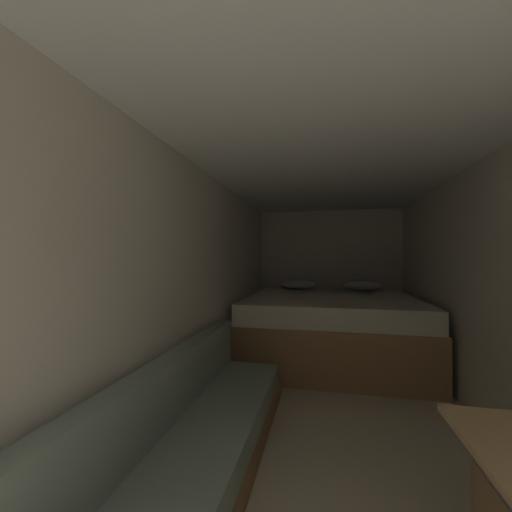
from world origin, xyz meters
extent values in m
plane|color=beige|center=(0.00, 2.23, 0.00)|extent=(7.28, 7.28, 0.00)
cube|color=beige|center=(0.00, 4.90, 1.03)|extent=(2.32, 0.05, 2.07)
cube|color=beige|center=(-1.13, 2.23, 1.03)|extent=(0.05, 5.28, 2.07)
cube|color=beige|center=(1.13, 2.23, 1.03)|extent=(0.05, 5.28, 2.07)
cube|color=white|center=(0.00, 2.23, 2.09)|extent=(2.32, 5.28, 0.05)
cube|color=#9E7247|center=(0.00, 3.83, 0.29)|extent=(2.10, 1.98, 0.58)
cube|color=beige|center=(0.00, 3.83, 0.70)|extent=(2.06, 1.94, 0.23)
ellipsoid|color=white|center=(-0.47, 4.60, 0.89)|extent=(0.53, 0.35, 0.15)
ellipsoid|color=white|center=(0.47, 4.60, 0.89)|extent=(0.53, 0.35, 0.15)
cube|color=olive|center=(-0.79, 1.37, 0.07)|extent=(0.60, 2.56, 0.13)
cube|color=gray|center=(-0.79, 1.37, 0.22)|extent=(0.56, 2.52, 0.17)
cube|color=gray|center=(-1.03, 1.37, 0.50)|extent=(0.12, 2.52, 0.39)
camera|label=1|loc=(-0.09, -0.28, 1.31)|focal=21.95mm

